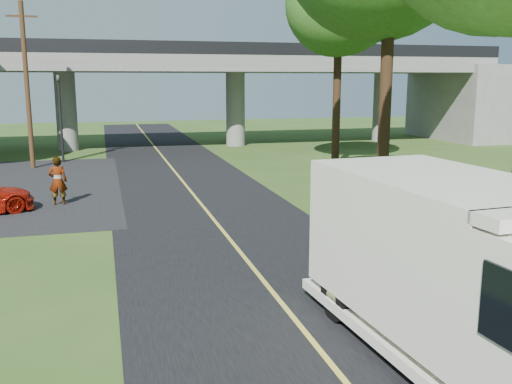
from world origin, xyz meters
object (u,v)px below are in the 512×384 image
object	(u,v)px
step_van	(470,270)
pedestrian	(58,181)
utility_pole	(27,85)
tree_right_far	(344,15)
traffic_signal	(60,109)

from	to	relation	value
step_van	pedestrian	world-z (taller)	step_van
utility_pole	tree_right_far	world-z (taller)	tree_right_far
pedestrian	tree_right_far	bearing A→B (deg)	-156.45
utility_pole	pedestrian	xyz separation A→B (m)	(2.06, -10.43, -3.63)
tree_right_far	step_van	distance (m)	23.74
traffic_signal	pedestrian	distance (m)	12.64
tree_right_far	step_van	xyz separation A→B (m)	(-7.01, -21.71, -6.56)
traffic_signal	utility_pole	size ratio (longest dim) A/B	0.58
traffic_signal	tree_right_far	distance (m)	17.18
step_van	pedestrian	distance (m)	17.25
utility_pole	pedestrian	bearing A→B (deg)	-78.80
tree_right_far	pedestrian	distance (m)	17.53
tree_right_far	traffic_signal	bearing A→B (deg)	157.93
tree_right_far	step_van	world-z (taller)	tree_right_far
traffic_signal	pedestrian	world-z (taller)	traffic_signal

